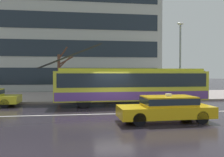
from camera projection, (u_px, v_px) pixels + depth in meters
ground_plane at (114, 110)px, 14.60m from camera, size 160.00×160.00×0.00m
sidewalk_slab at (102, 96)px, 23.57m from camera, size 80.00×10.00×0.14m
lane_centre_line at (117, 114)px, 13.41m from camera, size 72.00×0.14×0.01m
trolleybus at (131, 85)px, 17.21m from camera, size 12.49×2.79×4.62m
taxi_oncoming_near at (166, 107)px, 11.22m from camera, size 4.69×1.87×1.39m
pedestrian_at_shelter at (107, 87)px, 20.62m from camera, size 0.49×0.49×1.67m
pedestrian_approaching_curb at (116, 80)px, 21.41m from camera, size 1.59×1.59×1.98m
pedestrian_walking_past at (153, 82)px, 19.50m from camera, size 0.97×0.97×1.94m
street_lamp at (180, 54)px, 20.50m from camera, size 0.60×0.32×6.85m
street_tree_bare at (60, 73)px, 20.13m from camera, size 1.41×0.64×4.58m
office_tower_corner_left at (77, 5)px, 35.45m from camera, size 24.16×11.35×26.22m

